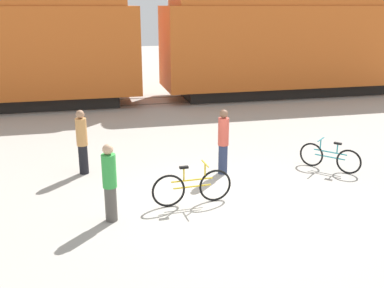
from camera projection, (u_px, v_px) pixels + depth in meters
The scene contains 9 objects.
ground_plane at pixel (224, 199), 10.49m from camera, with size 80.00×80.00×0.00m, color #A8A399.
freight_train at pixel (150, 35), 20.18m from camera, with size 25.66×3.18×5.79m.
rail_near at pixel (155, 104), 20.42m from camera, with size 37.66×0.07×0.01m, color #4C4238.
rail_far at pixel (150, 98), 21.75m from camera, with size 37.66×0.07×0.01m, color #4C4238.
bicycle_yellow at pixel (192, 187), 10.13m from camera, with size 1.86×0.46×0.95m.
bicycle_teal at pixel (330, 157), 12.24m from camera, with size 1.17×1.32×0.84m.
person_in_green at pixel (110, 182), 9.21m from camera, with size 0.29×0.29×1.68m.
person_in_tan at pixel (82, 141), 11.82m from camera, with size 0.29×0.29×1.74m.
person_in_red at pixel (223, 141), 11.82m from camera, with size 0.29×0.29×1.75m.
Camera 1 is at (-2.95, -9.19, 4.36)m, focal length 42.00 mm.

